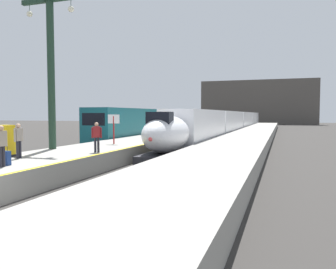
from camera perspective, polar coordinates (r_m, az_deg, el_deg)
The scene contains 18 objects.
ground_plane at distance 11.47m, azimuth -23.98°, elevation -12.98°, with size 260.00×260.00×0.00m, color #33302D.
platform_left at distance 34.88m, azimuth -0.68°, elevation -0.93°, with size 4.80×110.00×1.05m, color gray.
platform_right at distance 33.08m, azimuth 12.67°, elevation -1.25°, with size 4.80×110.00×1.05m, color gray.
platform_left_safety_stripe at distance 34.15m, azimuth 2.93°, elevation -0.14°, with size 0.20×107.80×0.01m, color yellow.
rail_main_left at distance 36.63m, azimuth 5.64°, elevation -1.47°, with size 0.08×110.00×0.12m, color slate.
rail_main_right at distance 36.32m, azimuth 7.94°, elevation -1.53°, with size 0.08×110.00×0.12m, color slate.
rail_secondary_left at distance 39.26m, azimuth -5.96°, elevation -1.14°, with size 0.08×110.00×0.12m, color slate.
rail_secondary_right at distance 38.66m, azimuth -3.94°, elevation -1.20°, with size 0.08×110.00×0.12m, color slate.
highspeed_train_main at distance 55.98m, azimuth 11.04°, elevation 2.14°, with size 2.92×74.82×3.60m.
regional_train_adjacent at distance 46.58m, azimuth -0.85°, elevation 2.14°, with size 2.85×36.60×3.80m.
station_column_mid at distance 22.18m, azimuth -19.24°, elevation 12.18°, with size 4.00×0.68×9.28m.
passenger_near_edge at distance 15.13m, azimuth -26.38°, elevation -1.26°, with size 0.23×0.57×1.69m.
passenger_mid_platform at distance 19.16m, azimuth -11.99°, elevation -0.06°, with size 0.53×0.35×1.69m.
passenger_far_waiting at distance 17.80m, azimuth -23.99°, elevation -0.54°, with size 0.24×0.57×1.69m.
rolling_suitcase at distance 15.66m, azimuth -25.81°, elevation -3.61°, with size 0.40×0.22×0.98m.
ticket_machine_yellow at distance 18.68m, azimuth -25.76°, elevation -1.18°, with size 0.76×0.62×1.60m.
departure_info_board at distance 24.49m, azimuth -9.18°, elevation 1.93°, with size 0.90×0.10×2.12m.
terminus_back_wall at distance 110.37m, azimuth 14.91°, elevation 5.31°, with size 36.00×2.00×14.00m, color #4C4742.
Camera 1 is at (7.53, -8.04, 3.19)m, focal length 35.98 mm.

